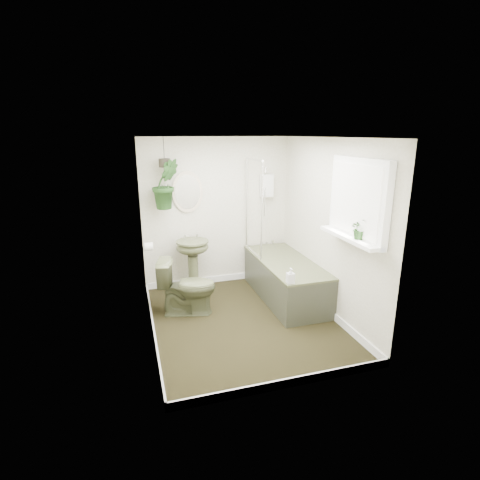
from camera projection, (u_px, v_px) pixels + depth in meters
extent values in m
cube|color=black|center=(243.00, 321.00, 4.87)|extent=(2.30, 2.80, 0.02)
cube|color=white|center=(244.00, 136.00, 4.23)|extent=(2.30, 2.80, 0.02)
cube|color=silver|center=(217.00, 213.00, 5.84)|extent=(2.30, 0.02, 2.30)
cube|color=silver|center=(292.00, 276.00, 3.25)|extent=(2.30, 0.02, 2.30)
cube|color=silver|center=(146.00, 243.00, 4.22)|extent=(0.02, 2.80, 2.30)
cube|color=silver|center=(328.00, 229.00, 4.87)|extent=(0.02, 2.80, 2.30)
cube|color=white|center=(243.00, 317.00, 4.85)|extent=(2.30, 2.80, 0.10)
cube|color=white|center=(267.00, 186.00, 5.89)|extent=(0.20, 0.10, 0.35)
ellipsoid|color=beige|center=(188.00, 192.00, 5.58)|extent=(0.46, 0.03, 0.62)
cylinder|color=black|center=(161.00, 200.00, 5.49)|extent=(0.04, 0.04, 0.22)
cylinder|color=white|center=(149.00, 247.00, 4.95)|extent=(0.11, 0.11, 0.11)
cube|color=white|center=(358.00, 200.00, 4.07)|extent=(0.08, 1.00, 0.90)
cube|color=white|center=(350.00, 237.00, 4.16)|extent=(0.18, 1.00, 0.04)
cube|color=white|center=(355.00, 200.00, 4.06)|extent=(0.01, 0.86, 0.76)
imported|color=#4E5335|center=(187.00, 286.00, 4.98)|extent=(0.82, 0.58, 0.76)
imported|color=black|center=(360.00, 228.00, 4.00)|extent=(0.24, 0.22, 0.23)
imported|color=black|center=(166.00, 184.00, 5.29)|extent=(0.44, 0.37, 0.71)
imported|color=black|center=(291.00, 276.00, 4.55)|extent=(0.09, 0.09, 0.19)
cylinder|color=#29261C|center=(165.00, 163.00, 5.21)|extent=(0.16, 0.16, 0.12)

